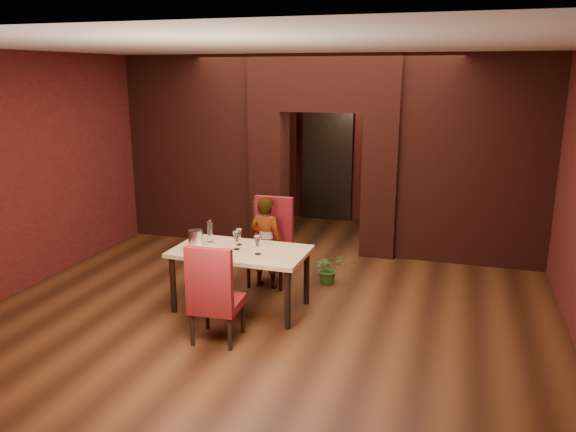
{
  "coord_description": "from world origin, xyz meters",
  "views": [
    {
      "loc": [
        2.17,
        -6.91,
        2.93
      ],
      "look_at": [
        0.01,
        0.0,
        1.06
      ],
      "focal_mm": 35.0,
      "sensor_mm": 36.0,
      "label": 1
    }
  ],
  "objects_px": {
    "dining_table": "(241,279)",
    "person_seated": "(266,242)",
    "wine_bucket": "(196,239)",
    "water_bottle": "(210,231)",
    "wine_glass_c": "(258,245)",
    "potted_plant": "(328,269)",
    "chair_near": "(217,291)",
    "wine_glass_b": "(236,241)",
    "wine_glass_a": "(239,237)",
    "chair_far": "(269,242)"
  },
  "relations": [
    {
      "from": "wine_glass_a",
      "to": "wine_bucket",
      "type": "bearing_deg",
      "value": -153.08
    },
    {
      "from": "chair_far",
      "to": "chair_near",
      "type": "xyz_separation_m",
      "value": [
        0.01,
        -1.79,
        -0.04
      ]
    },
    {
      "from": "chair_far",
      "to": "potted_plant",
      "type": "distance_m",
      "value": 0.92
    },
    {
      "from": "chair_far",
      "to": "chair_near",
      "type": "distance_m",
      "value": 1.79
    },
    {
      "from": "dining_table",
      "to": "wine_bucket",
      "type": "height_order",
      "value": "wine_bucket"
    },
    {
      "from": "chair_far",
      "to": "wine_bucket",
      "type": "xyz_separation_m",
      "value": [
        -0.63,
        -0.99,
        0.28
      ]
    },
    {
      "from": "wine_glass_c",
      "to": "wine_bucket",
      "type": "distance_m",
      "value": 0.85
    },
    {
      "from": "wine_bucket",
      "to": "water_bottle",
      "type": "height_order",
      "value": "water_bottle"
    },
    {
      "from": "chair_near",
      "to": "person_seated",
      "type": "height_order",
      "value": "person_seated"
    },
    {
      "from": "wine_glass_c",
      "to": "wine_bucket",
      "type": "relative_size",
      "value": 1.04
    },
    {
      "from": "dining_table",
      "to": "chair_near",
      "type": "distance_m",
      "value": 0.9
    },
    {
      "from": "dining_table",
      "to": "potted_plant",
      "type": "height_order",
      "value": "dining_table"
    },
    {
      "from": "chair_far",
      "to": "wine_glass_c",
      "type": "bearing_deg",
      "value": -80.17
    },
    {
      "from": "water_bottle",
      "to": "potted_plant",
      "type": "relative_size",
      "value": 0.68
    },
    {
      "from": "wine_bucket",
      "to": "potted_plant",
      "type": "distance_m",
      "value": 2.0
    },
    {
      "from": "wine_glass_a",
      "to": "water_bottle",
      "type": "distance_m",
      "value": 0.41
    },
    {
      "from": "dining_table",
      "to": "wine_glass_a",
      "type": "relative_size",
      "value": 7.97
    },
    {
      "from": "person_seated",
      "to": "wine_glass_c",
      "type": "relative_size",
      "value": 5.59
    },
    {
      "from": "wine_glass_c",
      "to": "wine_bucket",
      "type": "xyz_separation_m",
      "value": [
        -0.85,
        0.04,
        -0.0
      ]
    },
    {
      "from": "chair_near",
      "to": "wine_glass_a",
      "type": "distance_m",
      "value": 1.11
    },
    {
      "from": "chair_near",
      "to": "person_seated",
      "type": "relative_size",
      "value": 0.89
    },
    {
      "from": "chair_far",
      "to": "wine_glass_b",
      "type": "xyz_separation_m",
      "value": [
        -0.11,
        -0.92,
        0.29
      ]
    },
    {
      "from": "person_seated",
      "to": "wine_glass_c",
      "type": "distance_m",
      "value": 0.98
    },
    {
      "from": "chair_far",
      "to": "wine_glass_a",
      "type": "height_order",
      "value": "chair_far"
    },
    {
      "from": "wine_bucket",
      "to": "potted_plant",
      "type": "xyz_separation_m",
      "value": [
        1.42,
        1.24,
        -0.67
      ]
    },
    {
      "from": "chair_far",
      "to": "water_bottle",
      "type": "distance_m",
      "value": 0.97
    },
    {
      "from": "wine_bucket",
      "to": "chair_far",
      "type": "bearing_deg",
      "value": 57.24
    },
    {
      "from": "wine_glass_c",
      "to": "potted_plant",
      "type": "relative_size",
      "value": 0.53
    },
    {
      "from": "chair_far",
      "to": "water_bottle",
      "type": "bearing_deg",
      "value": -129.2
    },
    {
      "from": "person_seated",
      "to": "wine_glass_c",
      "type": "bearing_deg",
      "value": 110.4
    },
    {
      "from": "wine_glass_a",
      "to": "wine_glass_b",
      "type": "height_order",
      "value": "wine_glass_b"
    },
    {
      "from": "chair_far",
      "to": "wine_glass_a",
      "type": "xyz_separation_m",
      "value": [
        -0.15,
        -0.74,
        0.28
      ]
    },
    {
      "from": "dining_table",
      "to": "water_bottle",
      "type": "relative_size",
      "value": 5.6
    },
    {
      "from": "water_bottle",
      "to": "wine_glass_a",
      "type": "bearing_deg",
      "value": -1.54
    },
    {
      "from": "dining_table",
      "to": "wine_glass_a",
      "type": "xyz_separation_m",
      "value": [
        -0.08,
        0.17,
        0.49
      ]
    },
    {
      "from": "wine_glass_a",
      "to": "potted_plant",
      "type": "bearing_deg",
      "value": 46.64
    },
    {
      "from": "water_bottle",
      "to": "wine_glass_b",
      "type": "bearing_deg",
      "value": -23.47
    },
    {
      "from": "chair_near",
      "to": "wine_bucket",
      "type": "relative_size",
      "value": 5.18
    },
    {
      "from": "potted_plant",
      "to": "dining_table",
      "type": "bearing_deg",
      "value": -126.23
    },
    {
      "from": "chair_near",
      "to": "wine_glass_c",
      "type": "xyz_separation_m",
      "value": [
        0.2,
        0.76,
        0.32
      ]
    },
    {
      "from": "chair_near",
      "to": "wine_glass_b",
      "type": "bearing_deg",
      "value": -85.45
    },
    {
      "from": "wine_glass_a",
      "to": "water_bottle",
      "type": "bearing_deg",
      "value": 178.46
    },
    {
      "from": "dining_table",
      "to": "wine_glass_b",
      "type": "height_order",
      "value": "wine_glass_b"
    },
    {
      "from": "wine_glass_a",
      "to": "potted_plant",
      "type": "distance_m",
      "value": 1.52
    },
    {
      "from": "dining_table",
      "to": "person_seated",
      "type": "xyz_separation_m",
      "value": [
        0.05,
        0.8,
        0.25
      ]
    },
    {
      "from": "chair_far",
      "to": "potted_plant",
      "type": "height_order",
      "value": "chair_far"
    },
    {
      "from": "wine_glass_c",
      "to": "water_bottle",
      "type": "bearing_deg",
      "value": 158.73
    },
    {
      "from": "wine_glass_b",
      "to": "potted_plant",
      "type": "height_order",
      "value": "wine_glass_b"
    },
    {
      "from": "wine_glass_b",
      "to": "chair_near",
      "type": "bearing_deg",
      "value": -82.11
    },
    {
      "from": "dining_table",
      "to": "wine_glass_b",
      "type": "bearing_deg",
      "value": -163.2
    }
  ]
}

